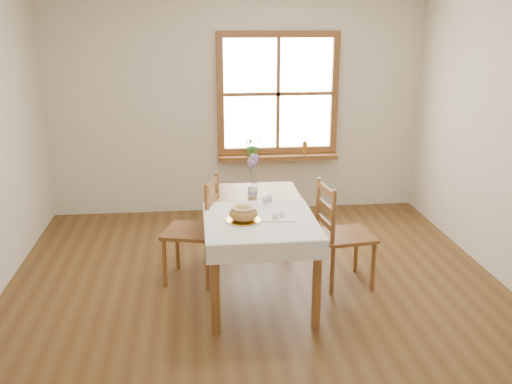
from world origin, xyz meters
TOP-DOWN VIEW (x-y plane):
  - ground at (0.00, 0.00)m, footprint 5.00×5.00m
  - room_walls at (0.00, 0.00)m, footprint 4.60×5.10m
  - window at (0.50, 2.47)m, footprint 1.46×0.08m
  - window_sill at (0.50, 2.40)m, footprint 1.46×0.20m
  - dining_table at (0.00, 0.30)m, footprint 0.90×1.60m
  - table_linen at (0.00, -0.00)m, footprint 0.91×0.99m
  - chair_left at (-0.57, 0.53)m, footprint 0.58×0.57m
  - chair_right at (0.81, 0.30)m, footprint 0.52×0.50m
  - bread_plate at (-0.14, -0.03)m, footprint 0.29×0.29m
  - bread_loaf at (-0.14, -0.03)m, footprint 0.23×0.23m
  - egg_napkin at (0.16, 0.03)m, footprint 0.31×0.27m
  - eggs at (0.16, 0.03)m, footprint 0.24×0.22m
  - salt_shaker at (0.13, 0.41)m, footprint 0.05×0.05m
  - pepper_shaker at (0.09, 0.37)m, footprint 0.04×0.04m
  - flower_vase at (0.01, 0.65)m, footprint 0.11×0.11m
  - lavender_bouquet at (0.01, 0.65)m, footprint 0.16×0.16m
  - potted_plant at (0.19, 2.40)m, footprint 0.29×0.30m
  - amber_bottle at (0.83, 2.40)m, footprint 0.07×0.07m

SIDE VIEW (x-z plane):
  - ground at x=0.00m, z-range 0.00..0.00m
  - chair_right at x=0.81m, z-range 0.00..0.96m
  - chair_left at x=-0.57m, z-range 0.00..0.98m
  - dining_table at x=0.00m, z-range 0.29..1.04m
  - window_sill at x=0.50m, z-range 0.66..0.71m
  - table_linen at x=0.00m, z-range 0.75..0.76m
  - egg_napkin at x=0.16m, z-range 0.76..0.77m
  - bread_plate at x=-0.14m, z-range 0.76..0.77m
  - eggs at x=0.16m, z-range 0.77..0.82m
  - amber_bottle at x=0.83m, z-range 0.71..0.88m
  - flower_vase at x=0.01m, z-range 0.75..0.85m
  - pepper_shaker at x=0.09m, z-range 0.76..0.84m
  - salt_shaker at x=0.13m, z-range 0.76..0.84m
  - potted_plant at x=0.19m, z-range 0.71..0.91m
  - bread_loaf at x=-0.14m, z-range 0.77..0.90m
  - lavender_bouquet at x=0.01m, z-range 0.85..1.15m
  - window at x=0.50m, z-range 0.72..2.18m
  - room_walls at x=0.00m, z-range 0.38..3.03m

